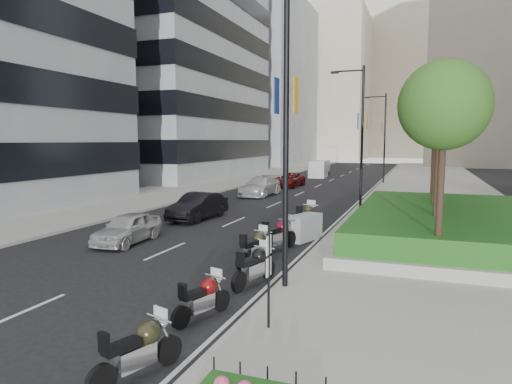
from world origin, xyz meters
The scene contains 31 objects.
ground centered at (0.00, 0.00, 0.00)m, with size 160.00×160.00×0.00m, color black.
sidewalk_right centered at (9.00, 30.00, 0.07)m, with size 10.00×100.00×0.15m, color #9E9B93.
sidewalk_left centered at (-12.00, 30.00, 0.07)m, with size 8.00×100.00×0.15m, color #9E9B93.
lane_edge centered at (3.70, 30.00, 0.01)m, with size 0.12×100.00×0.01m, color silver.
lane_centre centered at (-1.50, 30.00, 0.01)m, with size 0.12×100.00×0.01m, color silver.
building_grey_mid centered at (-24.00, 38.00, 20.00)m, with size 22.00×26.00×40.00m, color gray.
building_grey_far centered at (-24.00, 70.00, 15.00)m, with size 22.00×26.00×30.00m, color gray.
building_cream_left centered at (-18.00, 100.00, 17.00)m, with size 26.00×24.00×34.00m, color #B7AD93.
building_cream_centre centered at (2.00, 120.00, 19.00)m, with size 30.00×24.00×38.00m, color #B7AD93.
planter centered at (10.00, 10.00, 0.35)m, with size 10.00×14.00×0.40m, color #A09F95.
hedge centered at (10.00, 10.00, 0.95)m, with size 9.40×13.40×0.80m, color #154A16.
tree_0 centered at (8.50, 4.00, 5.42)m, with size 2.80×2.80×6.30m.
tree_1 centered at (8.50, 8.00, 5.42)m, with size 2.80×2.80×6.30m.
tree_2 centered at (8.50, 12.00, 5.42)m, with size 2.80×2.80×6.30m.
tree_3 centered at (8.50, 16.00, 5.42)m, with size 2.80×2.80×6.30m.
lamp_post_0 centered at (4.14, 1.00, 5.07)m, with size 2.34×0.45×9.00m.
lamp_post_1 centered at (4.14, 18.00, 5.07)m, with size 2.34×0.45×9.00m.
lamp_post_2 centered at (4.14, 36.00, 5.07)m, with size 2.34×0.45×9.00m.
parking_sign centered at (4.80, -2.00, 1.46)m, with size 0.06×0.32×2.50m.
motorcycle_0 centered at (3.19, -4.66, 0.55)m, with size 0.89×1.98×1.02m.
motorcycle_1 centered at (3.02, -1.73, 0.53)m, with size 0.80×1.93×0.99m.
motorcycle_2 centered at (3.30, 1.20, 0.58)m, with size 0.82×2.15×1.09m.
motorcycle_3 centered at (2.52, 3.36, 0.60)m, with size 0.78×2.24×1.13m.
motorcycle_4 centered at (2.66, 5.59, 0.63)m, with size 1.04×2.29×1.19m.
motorcycle_5 centered at (3.18, 7.78, 0.57)m, with size 1.28×2.01×1.13m.
motorcycle_6 centered at (2.73, 9.97, 0.65)m, with size 0.81×2.43×1.21m.
car_a centered at (-3.78, 4.70, 0.65)m, with size 1.53×3.80×1.30m, color #ACACAE.
car_b centered at (-3.69, 11.02, 0.73)m, with size 1.55×4.45×1.47m, color black.
car_c centered at (-4.12, 22.58, 0.75)m, with size 2.11×5.20×1.51m, color #B9B9BB.
car_d centered at (-4.00, 30.18, 0.67)m, with size 2.23×4.84×1.35m, color #5D0B0D.
delivery_van centered at (-3.69, 42.59, 0.92)m, with size 2.00×4.78×1.97m.
Camera 1 is at (7.93, -11.40, 4.35)m, focal length 32.00 mm.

